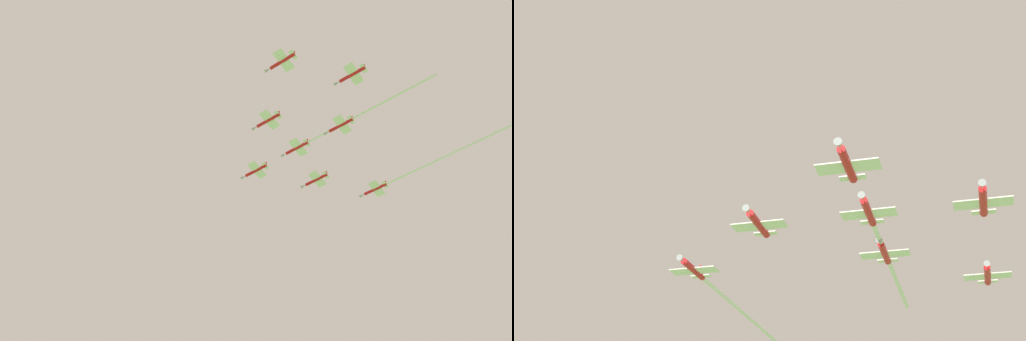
# 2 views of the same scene
# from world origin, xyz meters

# --- Properties ---
(jet_lead) EXTENTS (10.16, 9.82, 2.49)m
(jet_lead) POSITION_xyz_m (4.82, -1.56, 169.17)
(jet_lead) COLOR red
(jet_port_inner) EXTENTS (10.16, 9.82, 2.49)m
(jet_port_inner) POSITION_xyz_m (5.43, -25.36, 168.99)
(jet_port_inner) COLOR red
(jet_starboard_inner) EXTENTS (10.16, 9.82, 2.49)m
(jet_starboard_inner) POSITION_xyz_m (28.62, -0.95, 168.88)
(jet_starboard_inner) COLOR red
(jet_port_outer) EXTENTS (45.68, 43.46, 2.49)m
(jet_port_outer) POSITION_xyz_m (31.37, -26.77, 169.77)
(jet_port_outer) COLOR red
(jet_starboard_outer) EXTENTS (10.16, 9.82, 2.49)m
(jet_starboard_outer) POSITION_xyz_m (6.04, -49.16, 169.36)
(jet_starboard_outer) COLOR red
(jet_center_rear) EXTENTS (50.72, 48.25, 2.49)m
(jet_center_rear) POSITION_xyz_m (67.80, -14.94, 168.26)
(jet_center_rear) COLOR red
(jet_port_trail) EXTENTS (10.16, 9.82, 2.49)m
(jet_port_trail) POSITION_xyz_m (31.68, -27.07, 169.44)
(jet_port_trail) COLOR red
(jet_starboard_trail) EXTENTS (10.16, 9.82, 2.49)m
(jet_starboard_trail) POSITION_xyz_m (29.85, -48.55, 168.23)
(jet_starboard_trail) COLOR red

